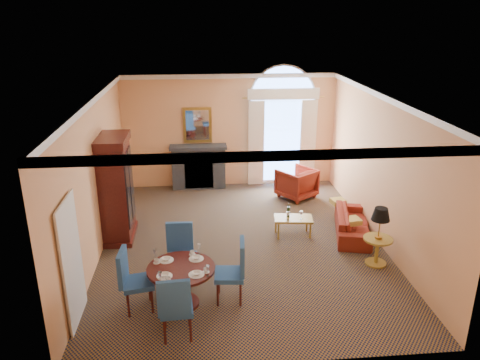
{
  "coord_description": "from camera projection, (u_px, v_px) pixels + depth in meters",
  "views": [
    {
      "loc": [
        -0.9,
        -9.14,
        4.83
      ],
      "look_at": [
        0.0,
        0.5,
        1.3
      ],
      "focal_mm": 35.0,
      "sensor_mm": 36.0,
      "label": 1
    }
  ],
  "objects": [
    {
      "name": "armchair",
      "position": [
        296.0,
        183.0,
        12.68
      ],
      "size": [
        1.23,
        1.24,
        0.82
      ],
      "primitive_type": "imported",
      "rotation": [
        0.0,
        0.0,
        3.76
      ],
      "color": "maroon",
      "rests_on": "ground"
    },
    {
      "name": "armoire",
      "position": [
        116.0,
        190.0,
        10.21
      ],
      "size": [
        0.67,
        1.19,
        2.34
      ],
      "color": "#3A110D",
      "rests_on": "ground"
    },
    {
      "name": "dining_table",
      "position": [
        181.0,
        277.0,
        7.97
      ],
      "size": [
        1.16,
        1.16,
        0.93
      ],
      "color": "#3A110D",
      "rests_on": "ground"
    },
    {
      "name": "dining_chair_east",
      "position": [
        235.0,
        267.0,
        8.09
      ],
      "size": [
        0.56,
        0.54,
        1.12
      ],
      "rotation": [
        0.0,
        0.0,
        1.48
      ],
      "color": "#24518E",
      "rests_on": "ground"
    },
    {
      "name": "ground",
      "position": [
        242.0,
        243.0,
        10.28
      ],
      "size": [
        7.5,
        7.5,
        0.0
      ],
      "primitive_type": "plane",
      "color": "#111A37",
      "rests_on": "ground"
    },
    {
      "name": "dining_chair_north",
      "position": [
        180.0,
        249.0,
        8.71
      ],
      "size": [
        0.61,
        0.61,
        1.12
      ],
      "rotation": [
        0.0,
        0.0,
        2.88
      ],
      "color": "#24518E",
      "rests_on": "ground"
    },
    {
      "name": "sofa",
      "position": [
        353.0,
        223.0,
        10.62
      ],
      "size": [
        1.14,
        1.96,
        0.54
      ],
      "primitive_type": "imported",
      "rotation": [
        0.0,
        0.0,
        1.33
      ],
      "color": "maroon",
      "rests_on": "ground"
    },
    {
      "name": "dining_chair_west",
      "position": [
        131.0,
        276.0,
        7.81
      ],
      "size": [
        0.59,
        0.59,
        1.12
      ],
      "rotation": [
        0.0,
        0.0,
        -1.37
      ],
      "color": "#24518E",
      "rests_on": "ground"
    },
    {
      "name": "room_envelope",
      "position": [
        238.0,
        125.0,
        10.05
      ],
      "size": [
        6.04,
        7.52,
        3.45
      ],
      "color": "#F4AF74",
      "rests_on": "ground"
    },
    {
      "name": "coffee_table",
      "position": [
        293.0,
        219.0,
        10.51
      ],
      "size": [
        0.91,
        0.58,
        0.75
      ],
      "rotation": [
        0.0,
        0.0,
        -0.12
      ],
      "color": "#AF8C34",
      "rests_on": "ground"
    },
    {
      "name": "side_table",
      "position": [
        379.0,
        229.0,
        9.19
      ],
      "size": [
        0.58,
        0.58,
        1.2
      ],
      "color": "#AF8C34",
      "rests_on": "ground"
    },
    {
      "name": "dining_chair_south",
      "position": [
        175.0,
        304.0,
        7.06
      ],
      "size": [
        0.53,
        0.55,
        1.12
      ],
      "rotation": [
        0.0,
        0.0,
        0.06
      ],
      "color": "#24518E",
      "rests_on": "ground"
    }
  ]
}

